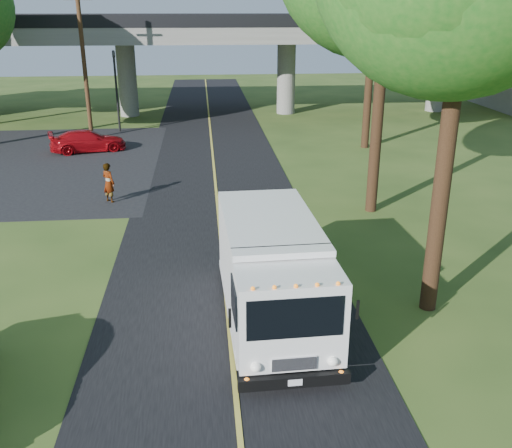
{
  "coord_description": "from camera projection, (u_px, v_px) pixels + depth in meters",
  "views": [
    {
      "loc": [
        -0.52,
        -12.37,
        7.75
      ],
      "look_at": [
        1.0,
        3.71,
        1.6
      ],
      "focal_mm": 40.0,
      "sensor_mm": 36.0,
      "label": 1
    }
  ],
  "objects": [
    {
      "name": "overpass",
      "position": [
        207.0,
        53.0,
        42.46
      ],
      "size": [
        54.0,
        10.0,
        7.3
      ],
      "color": "slate",
      "rests_on": "ground"
    },
    {
      "name": "traffic_signal",
      "position": [
        116.0,
        83.0,
        36.84
      ],
      "size": [
        0.18,
        0.22,
        5.2
      ],
      "color": "black",
      "rests_on": "ground"
    },
    {
      "name": "red_sedan",
      "position": [
        88.0,
        141.0,
        32.55
      ],
      "size": [
        4.52,
        2.79,
        1.22
      ],
      "primitive_type": "imported",
      "rotation": [
        0.0,
        0.0,
        1.84
      ],
      "color": "#9F090F",
      "rests_on": "ground"
    },
    {
      "name": "step_van",
      "position": [
        272.0,
        270.0,
        14.54
      ],
      "size": [
        2.58,
        6.51,
        2.7
      ],
      "rotation": [
        0.0,
        0.0,
        0.03
      ],
      "color": "white",
      "rests_on": "ground"
    },
    {
      "name": "utility_pole",
      "position": [
        84.0,
        63.0,
        34.35
      ],
      "size": [
        1.6,
        0.26,
        9.0
      ],
      "color": "#472D19",
      "rests_on": "ground"
    },
    {
      "name": "pedestrian",
      "position": [
        109.0,
        183.0,
        23.94
      ],
      "size": [
        0.74,
        0.72,
        1.7
      ],
      "primitive_type": "imported",
      "rotation": [
        0.0,
        0.0,
        2.42
      ],
      "color": "gray",
      "rests_on": "ground"
    },
    {
      "name": "road",
      "position": [
        218.0,
        207.0,
        23.61
      ],
      "size": [
        7.0,
        90.0,
        0.02
      ],
      "primitive_type": "cube",
      "color": "black",
      "rests_on": "ground"
    },
    {
      "name": "ground",
      "position": [
        230.0,
        337.0,
        14.31
      ],
      "size": [
        120.0,
        120.0,
        0.0
      ],
      "primitive_type": "plane",
      "color": "#314B1B",
      "rests_on": "ground"
    },
    {
      "name": "parking_lot",
      "position": [
        5.0,
        164.0,
        30.09
      ],
      "size": [
        16.0,
        18.0,
        0.01
      ],
      "primitive_type": "cube",
      "color": "black",
      "rests_on": "ground"
    },
    {
      "name": "lane_line",
      "position": [
        218.0,
        206.0,
        23.61
      ],
      "size": [
        0.12,
        90.0,
        0.01
      ],
      "primitive_type": "cube",
      "color": "gold",
      "rests_on": "road"
    }
  ]
}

